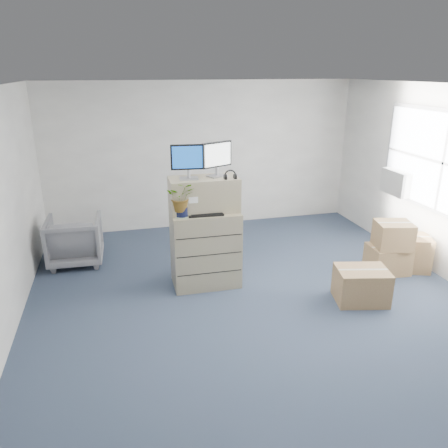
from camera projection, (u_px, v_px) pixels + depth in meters
The scene contains 18 objects.
ground at pixel (259, 310), 5.73m from camera, with size 7.00×7.00×0.00m, color #243141.
wall_back at pixel (203, 156), 8.46m from camera, with size 6.00×0.02×2.80m, color #B9B5AF.
window at pixel (445, 163), 6.30m from camera, with size 0.07×2.72×1.52m.
ac_unit at pixel (397, 182), 7.27m from camera, with size 0.24×0.60×0.40m, color silver.
filing_cabinet_lower at pixel (205, 248), 6.27m from camera, with size 0.95×0.58×1.11m, color tan.
filing_cabinet_upper at pixel (204, 194), 6.05m from camera, with size 0.95×0.47×0.47m, color tan.
monitor_left at pixel (188, 160), 5.81m from camera, with size 0.48×0.20×0.47m.
monitor_right at pixel (217, 157), 5.95m from camera, with size 0.45×0.27×0.48m.
headphones at pixel (230, 176), 5.89m from camera, with size 0.17×0.17×0.02m, color black.
keyboard at pixel (205, 214), 5.95m from camera, with size 0.48×0.20×0.03m, color black.
mouse at pixel (228, 211), 6.04m from camera, with size 0.10×0.06×0.04m, color silver.
water_bottle at pixel (211, 201), 6.09m from camera, with size 0.08×0.08×0.28m, color gray.
phone_dock at pixel (201, 208), 6.07m from camera, with size 0.07×0.06×0.15m.
external_drive at pixel (226, 206), 6.23m from camera, with size 0.22×0.16×0.07m, color black.
tissue_box at pixel (225, 200), 6.22m from camera, with size 0.26×0.13×0.10m, color #3F7ED8.
potted_plant at pixel (181, 201), 5.79m from camera, with size 0.44×0.47×0.40m.
office_chair at pixel (75, 238), 7.00m from camera, with size 0.83×0.78×0.85m, color slate.
cardboard_boxes at pixel (388, 259), 6.51m from camera, with size 2.02×1.46×0.82m.
Camera 1 is at (-1.69, -4.74, 2.99)m, focal length 35.00 mm.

